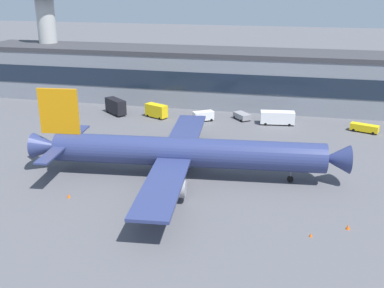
# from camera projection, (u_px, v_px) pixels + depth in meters

# --- Properties ---
(ground_plane) EXTENTS (600.00, 600.00, 0.00)m
(ground_plane) POSITION_uv_depth(u_px,v_px,m) (194.00, 179.00, 83.10)
(ground_plane) COLOR #56565B
(terminal_building) EXTENTS (153.55, 16.94, 15.60)m
(terminal_building) POSITION_uv_depth(u_px,v_px,m) (235.00, 78.00, 130.29)
(terminal_building) COLOR gray
(terminal_building) RESTS_ON ground_plane
(airliner) EXTENTS (58.10, 49.90, 15.91)m
(airliner) POSITION_uv_depth(u_px,v_px,m) (182.00, 152.00, 82.43)
(airliner) COLOR navy
(airliner) RESTS_ON ground_plane
(control_tower) EXTENTS (10.70, 10.70, 34.75)m
(control_tower) POSITION_uv_depth(u_px,v_px,m) (46.00, 24.00, 141.17)
(control_tower) COLOR #B7B7B2
(control_tower) RESTS_ON ground_plane
(pushback_tractor) EXTENTS (5.06, 5.36, 1.75)m
(pushback_tractor) POSITION_uv_depth(u_px,v_px,m) (242.00, 116.00, 117.81)
(pushback_tractor) COLOR gray
(pushback_tractor) RESTS_ON ground_plane
(crew_van) EXTENTS (5.54, 4.73, 2.55)m
(crew_van) POSITION_uv_depth(u_px,v_px,m) (203.00, 116.00, 116.57)
(crew_van) COLOR white
(crew_van) RESTS_ON ground_plane
(fuel_truck) EXTENTS (8.67, 3.74, 3.35)m
(fuel_truck) POSITION_uv_depth(u_px,v_px,m) (278.00, 117.00, 113.70)
(fuel_truck) COLOR white
(fuel_truck) RESTS_ON ground_plane
(belt_loader) EXTENTS (6.70, 4.08, 1.95)m
(belt_loader) POSITION_uv_depth(u_px,v_px,m) (365.00, 128.00, 108.01)
(belt_loader) COLOR yellow
(belt_loader) RESTS_ON ground_plane
(catering_truck) EXTENTS (7.18, 6.63, 4.15)m
(catering_truck) POSITION_uv_depth(u_px,v_px,m) (116.00, 106.00, 122.27)
(catering_truck) COLOR black
(catering_truck) RESTS_ON ground_plane
(stair_truck) EXTENTS (6.45, 4.73, 3.55)m
(stair_truck) POSITION_uv_depth(u_px,v_px,m) (156.00, 110.00, 119.46)
(stair_truck) COLOR yellow
(stair_truck) RESTS_ON ground_plane
(traffic_cone_0) EXTENTS (0.45, 0.45, 0.56)m
(traffic_cone_0) POSITION_uv_depth(u_px,v_px,m) (311.00, 235.00, 64.19)
(traffic_cone_0) COLOR #F2590C
(traffic_cone_0) RESTS_ON ground_plane
(traffic_cone_1) EXTENTS (0.54, 0.54, 0.68)m
(traffic_cone_1) POSITION_uv_depth(u_px,v_px,m) (69.00, 196.00, 75.72)
(traffic_cone_1) COLOR #F2590C
(traffic_cone_1) RESTS_ON ground_plane
(traffic_cone_2) EXTENTS (0.60, 0.60, 0.75)m
(traffic_cone_2) POSITION_uv_depth(u_px,v_px,m) (348.00, 227.00, 66.09)
(traffic_cone_2) COLOR #F2590C
(traffic_cone_2) RESTS_ON ground_plane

